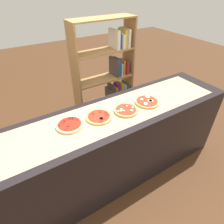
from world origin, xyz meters
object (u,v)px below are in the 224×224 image
at_px(pizza_mozzarella_3, 147,102).
at_px(pizza_pepperoni_0, 70,124).
at_px(pizza_pepperoni_1, 99,117).
at_px(pizza_mushroom_2, 126,110).
at_px(bookshelf, 111,78).

bearing_deg(pizza_mozzarella_3, pizza_pepperoni_0, 175.01).
xyz_separation_m(pizza_pepperoni_1, pizza_mozzarella_3, (0.54, -0.04, 0.00)).
xyz_separation_m(pizza_pepperoni_1, pizza_mushroom_2, (0.27, -0.05, 0.00)).
bearing_deg(bookshelf, pizza_mozzarella_3, -98.37).
xyz_separation_m(pizza_pepperoni_1, bookshelf, (0.68, 0.89, -0.13)).
bearing_deg(pizza_mozzarella_3, pizza_mushroom_2, -178.24).
bearing_deg(pizza_pepperoni_1, pizza_mozzarella_3, -4.05).
height_order(pizza_pepperoni_0, pizza_pepperoni_1, pizza_pepperoni_0).
relative_size(pizza_mushroom_2, pizza_mozzarella_3, 0.94).
relative_size(pizza_pepperoni_0, bookshelf, 0.16).
relative_size(pizza_pepperoni_0, pizza_pepperoni_1, 0.99).
distance_m(pizza_pepperoni_1, bookshelf, 1.13).
height_order(pizza_mushroom_2, bookshelf, bookshelf).
bearing_deg(bookshelf, pizza_mushroom_2, -113.62).
xyz_separation_m(pizza_pepperoni_0, pizza_mozzarella_3, (0.82, -0.07, 0.00)).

